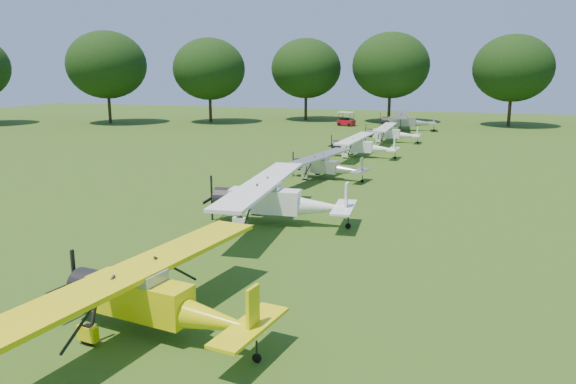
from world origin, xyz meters
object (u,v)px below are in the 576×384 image
Objects in this scene: aircraft_2 at (154,295)px; aircraft_4 at (325,164)px; aircraft_3 at (276,198)px; golf_cart at (346,121)px; aircraft_5 at (362,145)px; aircraft_6 at (391,132)px; aircraft_7 at (406,120)px.

aircraft_4 is (-1.24, 25.10, -0.24)m from aircraft_2.
aircraft_3 is 4.81× the size of golf_cart.
aircraft_5 reaches higher than golf_cart.
aircraft_4 is at bearing -63.86° from golf_cart.
aircraft_3 reaches higher than aircraft_6.
aircraft_7 is 4.53× the size of golf_cart.
aircraft_5 is (0.58, 10.64, 0.07)m from aircraft_4.
aircraft_7 reaches higher than aircraft_6.
golf_cart reaches higher than aircraft_4.
aircraft_6 is at bearing 87.59° from aircraft_5.
golf_cart is at bearing 93.43° from aircraft_3.
aircraft_4 is 0.94× the size of aircraft_5.
aircraft_5 is (0.01, 23.02, -0.27)m from aircraft_3.
aircraft_4 is at bearing -94.76° from aircraft_6.
aircraft_5 reaches higher than aircraft_4.
aircraft_2 is 35.75m from aircraft_5.
aircraft_3 is 23.02m from aircraft_5.
aircraft_7 reaches higher than aircraft_5.
aircraft_3 is 34.20m from aircraft_6.
aircraft_5 is at bearing 85.07° from aircraft_3.
aircraft_5 is 11.21m from aircraft_6.
golf_cart is at bearing 107.89° from aircraft_5.
aircraft_4 is (-0.57, 12.38, -0.34)m from aircraft_3.
aircraft_5 is at bearing -99.77° from aircraft_7.
aircraft_2 is at bearing -97.39° from aircraft_7.
aircraft_5 is 0.85× the size of aircraft_7.
aircraft_6 is (1.56, 21.81, 0.03)m from aircraft_4.
aircraft_2 is 12.74m from aircraft_3.
aircraft_4 is 10.66m from aircraft_5.
aircraft_7 reaches higher than aircraft_2.
aircraft_5 reaches higher than aircraft_6.
golf_cart is (-6.72, 37.42, -0.41)m from aircraft_4.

